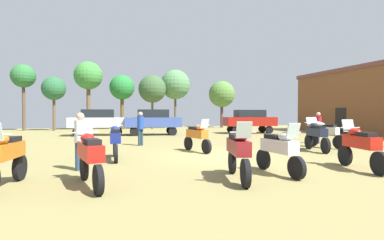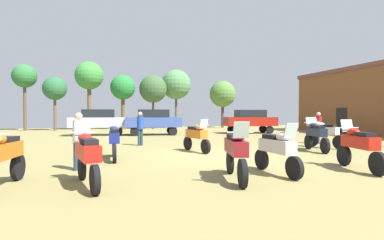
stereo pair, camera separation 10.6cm
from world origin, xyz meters
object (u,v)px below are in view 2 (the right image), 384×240
object	(u,v)px
motorcycle_4	(325,133)
tree_4	(89,77)
motorcycle_9	(236,151)
motorcycle_5	(316,135)
motorcycle_8	(359,145)
person_1	(140,126)
motorcycle_1	(3,155)
person_3	(79,137)
tree_3	(176,85)
tree_8	(55,89)
tree_5	(153,89)
motorcycle_10	(196,136)
tree_2	(24,77)
car_2	(99,120)
car_3	(250,120)
motorcycle_7	(277,149)
motorcycle_13	(114,140)
tree_9	(223,94)
tree_1	(123,88)
person_2	(318,125)
car_4	(153,120)
motorcycle_12	(87,155)

from	to	relation	value
motorcycle_4	tree_4	world-z (taller)	tree_4
motorcycle_9	motorcycle_5	bearing A→B (deg)	-130.27
motorcycle_8	person_1	bearing A→B (deg)	135.46
motorcycle_1	motorcycle_4	size ratio (longest dim) A/B	1.01
person_3	tree_3	size ratio (longest dim) A/B	0.25
tree_8	tree_5	bearing A→B (deg)	2.61
motorcycle_10	person_3	world-z (taller)	person_3
motorcycle_4	tree_2	world-z (taller)	tree_2
person_1	motorcycle_1	bearing A→B (deg)	-151.75
person_3	car_2	bearing A→B (deg)	87.11
car_2	tree_5	world-z (taller)	tree_5
car_3	person_3	bearing A→B (deg)	143.63
motorcycle_7	motorcycle_8	bearing A→B (deg)	174.02
motorcycle_13	car_2	bearing A→B (deg)	94.31
motorcycle_1	tree_5	bearing A→B (deg)	-99.23
motorcycle_4	motorcycle_8	world-z (taller)	motorcycle_4
tree_9	motorcycle_8	bearing A→B (deg)	-104.22
motorcycle_4	person_1	xyz separation A→B (m)	(-8.52, 3.68, 0.31)
motorcycle_1	person_1	bearing A→B (deg)	-109.26
motorcycle_9	tree_1	distance (m)	25.89
motorcycle_5	person_2	distance (m)	3.66
motorcycle_1	car_2	distance (m)	16.30
car_2	tree_4	bearing A→B (deg)	9.43
motorcycle_13	tree_8	world-z (taller)	tree_8
car_4	tree_9	world-z (taller)	tree_9
tree_5	car_4	bearing A→B (deg)	-99.28
tree_3	tree_8	xyz separation A→B (m)	(-12.63, -1.20, -0.89)
motorcycle_4	tree_4	bearing A→B (deg)	104.41
motorcycle_8	car_2	bearing A→B (deg)	127.71
motorcycle_9	car_2	distance (m)	17.39
motorcycle_1	tree_2	bearing A→B (deg)	-70.56
person_1	tree_2	distance (m)	19.89
tree_1	car_2	bearing A→B (deg)	-105.51
motorcycle_7	motorcycle_10	bearing A→B (deg)	-84.83
motorcycle_10	person_2	bearing A→B (deg)	177.23
motorcycle_1	motorcycle_9	distance (m)	5.43
car_3	motorcycle_12	bearing A→B (deg)	148.49
tree_5	tree_4	bearing A→B (deg)	-177.64
car_2	tree_4	distance (m)	9.28
motorcycle_5	tree_4	bearing A→B (deg)	131.00
person_3	motorcycle_8	bearing A→B (deg)	-18.02
person_1	tree_3	size ratio (longest dim) A/B	0.26
motorcycle_13	car_4	world-z (taller)	car_4
motorcycle_1	person_3	distance (m)	2.24
tree_4	car_3	bearing A→B (deg)	-34.98
motorcycle_4	motorcycle_8	xyz separation A→B (m)	(-3.13, -4.97, -0.00)
motorcycle_1	motorcycle_5	size ratio (longest dim) A/B	0.95
motorcycle_12	car_4	world-z (taller)	car_4
person_1	person_2	xyz separation A→B (m)	(9.66, -1.89, -0.01)
motorcycle_1	car_3	bearing A→B (deg)	-125.85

